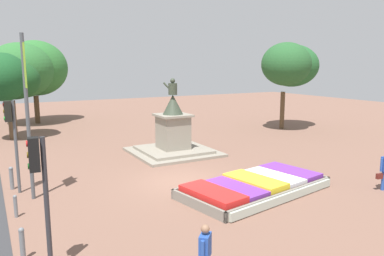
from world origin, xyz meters
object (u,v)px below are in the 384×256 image
(pedestrian_near_planter, at_px, (205,252))
(kerb_bollard_south, at_px, (22,243))
(kerb_bollard_mid_a, at_px, (16,206))
(flower_planter, at_px, (255,186))
(banner_pole, at_px, (27,109))
(kerb_bollard_mid_b, at_px, (12,177))
(traffic_light_mid_block, at_px, (12,129))
(traffic_light_near_crossing, at_px, (40,180))
(statue_monument, at_px, (173,136))

(pedestrian_near_planter, bearing_deg, kerb_bollard_south, 136.02)
(kerb_bollard_mid_a, bearing_deg, kerb_bollard_south, -90.98)
(kerb_bollard_south, xyz_separation_m, kerb_bollard_mid_a, (0.05, 3.14, -0.06))
(flower_planter, height_order, pedestrian_near_planter, pedestrian_near_planter)
(banner_pole, xyz_separation_m, pedestrian_near_planter, (2.76, -8.17, -2.56))
(banner_pole, bearing_deg, pedestrian_near_planter, -71.32)
(kerb_bollard_mid_a, relative_size, kerb_bollard_mid_b, 0.81)
(flower_planter, xyz_separation_m, kerb_bollard_mid_b, (-8.53, 5.12, 0.26))
(pedestrian_near_planter, bearing_deg, kerb_bollard_mid_a, 117.96)
(kerb_bollard_south, bearing_deg, traffic_light_mid_block, 87.45)
(flower_planter, relative_size, traffic_light_near_crossing, 1.92)
(statue_monument, height_order, kerb_bollard_mid_a, statue_monument)
(statue_monument, xyz_separation_m, kerb_bollard_mid_a, (-8.66, -5.70, -0.62))
(pedestrian_near_planter, distance_m, kerb_bollard_south, 4.92)
(flower_planter, xyz_separation_m, banner_pole, (-7.89, 3.53, 3.20))
(traffic_light_near_crossing, bearing_deg, statue_monument, 50.00)
(traffic_light_near_crossing, xyz_separation_m, kerb_bollard_mid_a, (-0.38, 4.17, -2.00))
(banner_pole, distance_m, kerb_bollard_south, 5.67)
(traffic_light_mid_block, distance_m, banner_pole, 1.41)
(kerb_bollard_mid_a, bearing_deg, banner_pole, 66.27)
(banner_pole, bearing_deg, kerb_bollard_mid_b, 111.88)
(banner_pole, height_order, kerb_bollard_south, banner_pole)
(kerb_bollard_mid_a, bearing_deg, traffic_light_mid_block, 85.56)
(traffic_light_near_crossing, bearing_deg, flower_planter, 15.39)
(flower_planter, bearing_deg, banner_pole, 155.88)
(traffic_light_mid_block, bearing_deg, kerb_bollard_mid_a, -94.44)
(statue_monument, distance_m, kerb_bollard_mid_a, 10.39)
(kerb_bollard_mid_a, bearing_deg, flower_planter, -12.51)
(traffic_light_near_crossing, xyz_separation_m, kerb_bollard_mid_b, (-0.30, 7.38, -1.90))
(traffic_light_mid_block, height_order, pedestrian_near_planter, traffic_light_mid_block)
(traffic_light_mid_block, height_order, kerb_bollard_mid_a, traffic_light_mid_block)
(kerb_bollard_south, height_order, kerb_bollard_mid_a, kerb_bollard_south)
(pedestrian_near_planter, bearing_deg, flower_planter, 42.16)
(banner_pole, distance_m, kerb_bollard_mid_b, 3.40)
(flower_planter, distance_m, banner_pole, 9.22)
(statue_monument, distance_m, kerb_bollard_south, 12.43)
(traffic_light_mid_block, bearing_deg, kerb_bollard_mid_b, 102.13)
(flower_planter, xyz_separation_m, pedestrian_near_planter, (-5.13, -4.64, 0.64))
(flower_planter, relative_size, kerb_bollard_mid_a, 8.41)
(traffic_light_mid_block, relative_size, pedestrian_near_planter, 2.38)
(banner_pole, bearing_deg, flower_planter, -24.12)
(banner_pole, relative_size, kerb_bollard_mid_a, 7.92)
(kerb_bollard_south, bearing_deg, kerb_bollard_mid_b, 88.83)
(flower_planter, bearing_deg, kerb_bollard_south, -171.89)
(flower_planter, height_order, traffic_light_near_crossing, traffic_light_near_crossing)
(kerb_bollard_mid_a, bearing_deg, pedestrian_near_planter, -62.04)
(pedestrian_near_planter, relative_size, kerb_bollard_mid_b, 1.62)
(kerb_bollard_mid_b, bearing_deg, kerb_bollard_mid_a, -91.35)
(kerb_bollard_mid_a, distance_m, kerb_bollard_mid_b, 3.21)
(statue_monument, relative_size, kerb_bollard_south, 5.09)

